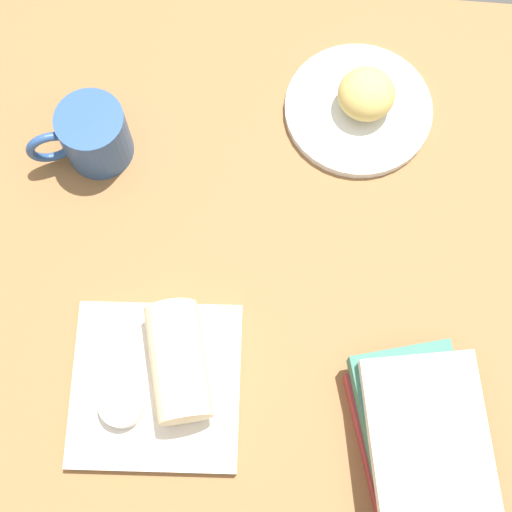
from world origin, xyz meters
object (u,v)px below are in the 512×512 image
Objects in this scene: sauce_cup at (122,405)px; coffee_mug at (92,136)px; round_plate at (358,110)px; book_stack at (421,442)px; scone_pastry at (366,94)px; square_plate at (156,385)px; breakfast_wrap at (178,362)px.

sauce_cup is 0.41× the size of coffee_mug.
book_stack reaches higher than round_plate.
scone_pastry is 0.59× the size of coffee_mug.
book_stack is (-46.59, -8.49, -0.51)cm from scone_pastry.
sauce_cup is at bearing 130.43° from square_plate.
sauce_cup is at bearing 148.67° from round_plate.
square_plate is 5.65cm from breakfast_wrap.
round_plate is 3.92cm from scone_pastry.
coffee_mug reaches higher than sauce_cup.
coffee_mug is (32.35, 12.54, 3.86)cm from square_plate.
scone_pastry is at bearing 10.33° from book_stack.
round_plate is 1.48× the size of breakfast_wrap.
scone_pastry is 45.11cm from breakfast_wrap.
square_plate is 34.91cm from coffee_mug.
round_plate is at bearing -132.58° from breakfast_wrap.
round_plate is 48.08cm from square_plate.
sauce_cup is 0.22× the size of book_stack.
sauce_cup is at bearing 148.25° from scone_pastry.
scone_pastry is 48.82cm from square_plate.
round_plate is at bearing 115.91° from scone_pastry.
coffee_mug is (-9.78, 36.91, 0.11)cm from scone_pastry.
breakfast_wrap reaches higher than round_plate.
breakfast_wrap is at bearing -152.69° from coffee_mug.
sauce_cup is 0.39× the size of breakfast_wrap.
round_plate is at bearing -75.36° from coffee_mug.
round_plate is 2.63× the size of scone_pastry.
square_plate is (-41.82, 23.72, 0.10)cm from round_plate.
round_plate is at bearing -29.56° from square_plate.
round_plate is 0.85× the size of book_stack.
round_plate is 1.55× the size of coffee_mug.
square_plate is (-42.14, 24.37, -3.75)cm from scone_pastry.
square_plate is 1.48× the size of breakfast_wrap.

